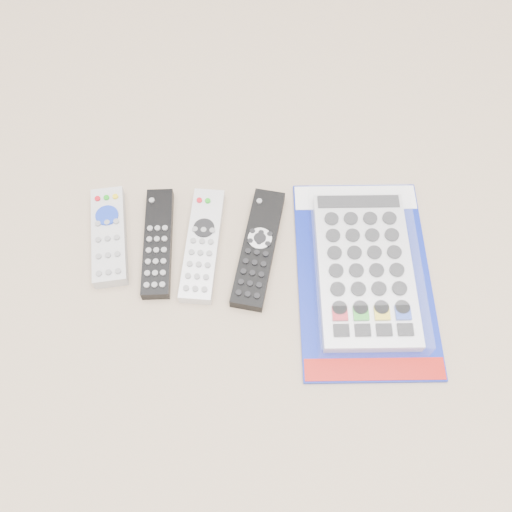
{
  "coord_description": "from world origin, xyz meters",
  "views": [
    {
      "loc": [
        0.03,
        -0.41,
        0.79
      ],
      "look_at": [
        0.03,
        0.0,
        0.01
      ],
      "focal_mm": 40.0,
      "sensor_mm": 36.0,
      "label": 1
    }
  ],
  "objects_px": {
    "remote_large_black": "(258,248)",
    "jumbo_remote_packaged": "(365,268)",
    "remote_small_grey": "(109,236)",
    "remote_silver_dvd": "(203,245)",
    "remote_slim_black": "(158,243)"
  },
  "relations": [
    {
      "from": "remote_small_grey",
      "to": "remote_silver_dvd",
      "type": "relative_size",
      "value": 0.88
    },
    {
      "from": "remote_silver_dvd",
      "to": "remote_large_black",
      "type": "xyz_separation_m",
      "value": [
        0.09,
        -0.01,
        0.0
      ]
    },
    {
      "from": "remote_large_black",
      "to": "remote_silver_dvd",
      "type": "bearing_deg",
      "value": -173.18
    },
    {
      "from": "jumbo_remote_packaged",
      "to": "remote_silver_dvd",
      "type": "bearing_deg",
      "value": 168.97
    },
    {
      "from": "remote_large_black",
      "to": "jumbo_remote_packaged",
      "type": "height_order",
      "value": "jumbo_remote_packaged"
    },
    {
      "from": "remote_silver_dvd",
      "to": "remote_large_black",
      "type": "bearing_deg",
      "value": 0.47
    },
    {
      "from": "remote_small_grey",
      "to": "jumbo_remote_packaged",
      "type": "distance_m",
      "value": 0.4
    },
    {
      "from": "remote_slim_black",
      "to": "remote_large_black",
      "type": "bearing_deg",
      "value": -5.64
    },
    {
      "from": "jumbo_remote_packaged",
      "to": "remote_small_grey",
      "type": "bearing_deg",
      "value": 170.62
    },
    {
      "from": "remote_small_grey",
      "to": "remote_slim_black",
      "type": "distance_m",
      "value": 0.08
    },
    {
      "from": "remote_silver_dvd",
      "to": "jumbo_remote_packaged",
      "type": "bearing_deg",
      "value": -5.76
    },
    {
      "from": "remote_slim_black",
      "to": "remote_large_black",
      "type": "relative_size",
      "value": 0.9
    },
    {
      "from": "remote_large_black",
      "to": "jumbo_remote_packaged",
      "type": "bearing_deg",
      "value": -2.7
    },
    {
      "from": "remote_small_grey",
      "to": "remote_large_black",
      "type": "height_order",
      "value": "remote_small_grey"
    },
    {
      "from": "remote_small_grey",
      "to": "jumbo_remote_packaged",
      "type": "height_order",
      "value": "jumbo_remote_packaged"
    }
  ]
}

